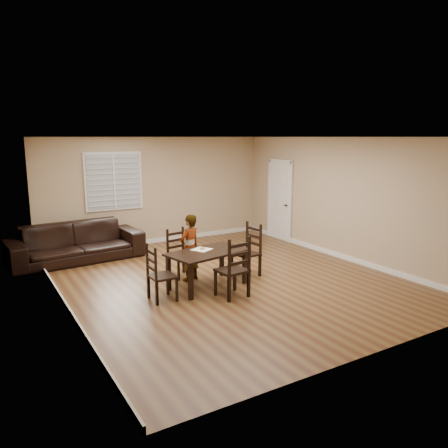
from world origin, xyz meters
The scene contains 11 objects.
ground centered at (0.00, 0.00, 0.00)m, with size 7.00×7.00×0.00m, color brown.
room centered at (0.04, 0.18, 1.81)m, with size 6.04×7.04×2.72m.
dining_table centered at (-0.54, -0.21, 0.58)m, with size 1.56×1.07×0.67m.
chair_near centered at (-0.72, 0.70, 0.43)m, with size 0.49×0.47×0.95m.
chair_far centered at (-0.39, -0.98, 0.49)m, with size 0.52×0.49×1.07m.
chair_left centered at (-1.62, -0.40, 0.44)m, with size 0.41×0.44×0.97m.
chair_right centered at (0.56, 0.00, 0.47)m, with size 0.49×0.51×1.04m.
child centered at (-0.64, 0.30, 0.64)m, with size 0.47×0.31×1.28m, color gray.
napkin centered at (-0.57, -0.05, 0.67)m, with size 0.31×0.31×0.00m, color silver.
donut centered at (-0.55, -0.05, 0.69)m, with size 0.10×0.10×0.04m.
sofa centered at (-2.21, 2.77, 0.41)m, with size 2.84×1.11×0.83m, color black.
Camera 1 is at (-4.17, -6.93, 2.70)m, focal length 35.00 mm.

